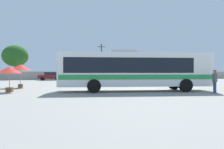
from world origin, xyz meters
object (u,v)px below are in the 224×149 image
roadside_tree_left (15,56)px  roadside_tree_midleft (77,60)px  attendant_by_bus_door (215,80)px  parked_car_rightmost_silver (148,76)px  vendor_umbrella_near_gate_red (9,71)px  utility_pole_near (101,61)px  coach_bus_white_green (133,69)px  parked_car_third_red (116,76)px  parked_car_leftmost_maroon (50,76)px  parked_car_second_white (85,76)px  vendor_umbrella_secondary_red (20,68)px

roadside_tree_left → roadside_tree_midleft: bearing=-0.5°
attendant_by_bus_door → parked_car_rightmost_silver: size_ratio=0.37×
vendor_umbrella_near_gate_red → roadside_tree_midleft: (6.25, 30.50, 2.60)m
vendor_umbrella_near_gate_red → roadside_tree_left: roadside_tree_left is taller
utility_pole_near → roadside_tree_left: bearing=174.9°
coach_bus_white_green → parked_car_third_red: coach_bus_white_green is taller
coach_bus_white_green → roadside_tree_midleft: size_ratio=2.04×
parked_car_rightmost_silver → roadside_tree_left: 28.04m
parked_car_leftmost_maroon → parked_car_second_white: parked_car_leftmost_maroon is taller
vendor_umbrella_near_gate_red → vendor_umbrella_secondary_red: 4.84m
vendor_umbrella_near_gate_red → parked_car_third_red: 27.07m
vendor_umbrella_secondary_red → utility_pole_near: utility_pole_near is taller
vendor_umbrella_near_gate_red → utility_pole_near: 31.26m
utility_pole_near → parked_car_third_red: bearing=-69.1°
vendor_umbrella_secondary_red → roadside_tree_midleft: roadside_tree_midleft is taller
parked_car_leftmost_maroon → utility_pole_near: utility_pole_near is taller
attendant_by_bus_door → parked_car_third_red: 27.28m
vendor_umbrella_secondary_red → roadside_tree_left: 26.74m
vendor_umbrella_secondary_red → parked_car_rightmost_silver: bearing=42.8°
parked_car_second_white → parked_car_third_red: bearing=-0.2°
attendant_by_bus_door → roadside_tree_left: roadside_tree_left is taller
parked_car_second_white → parked_car_rightmost_silver: bearing=1.6°
attendant_by_bus_door → parked_car_leftmost_maroon: size_ratio=0.40×
coach_bus_white_green → parked_car_rightmost_silver: 27.08m
attendant_by_bus_door → parked_car_second_white: attendant_by_bus_door is taller
parked_car_third_red → parked_car_rightmost_silver: size_ratio=0.91×
parked_car_rightmost_silver → parked_car_second_white: bearing=-178.4°
roadside_tree_left → parked_car_rightmost_silver: bearing=-14.3°
parked_car_second_white → roadside_tree_midleft: size_ratio=0.73×
utility_pole_near → roadside_tree_midleft: (-5.21, 1.51, 0.27)m
vendor_umbrella_near_gate_red → parked_car_second_white: 24.59m
parked_car_leftmost_maroon → coach_bus_white_green: bearing=-70.8°
attendant_by_bus_door → vendor_umbrella_secondary_red: bearing=150.9°
parked_car_rightmost_silver → roadside_tree_left: size_ratio=0.64×
coach_bus_white_green → parked_car_third_red: (3.82, 24.58, -1.01)m
vendor_umbrella_secondary_red → utility_pole_near: 26.91m
parked_car_rightmost_silver → parked_car_leftmost_maroon: bearing=-179.7°
parked_car_leftmost_maroon → roadside_tree_midleft: (5.14, 6.83, 3.48)m
parked_car_third_red → attendant_by_bus_door: bearing=-86.3°
parked_car_second_white → vendor_umbrella_secondary_red: bearing=-112.5°
utility_pole_near → roadside_tree_midleft: 5.43m
coach_bus_white_green → parked_car_leftmost_maroon: bearing=109.2°
attendant_by_bus_door → vendor_umbrella_near_gate_red: vendor_umbrella_near_gate_red is taller
vendor_umbrella_secondary_red → roadside_tree_midleft: 26.57m
attendant_by_bus_door → vendor_umbrella_secondary_red: 17.83m
parked_car_second_white → roadside_tree_midleft: (-1.24, 7.09, 3.53)m
vendor_umbrella_secondary_red → parked_car_rightmost_silver: size_ratio=0.51×
vendor_umbrella_near_gate_red → roadside_tree_midleft: roadside_tree_midleft is taller
coach_bus_white_green → roadside_tree_midleft: 32.00m
parked_car_rightmost_silver → attendant_by_bus_door: bearing=-100.0°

